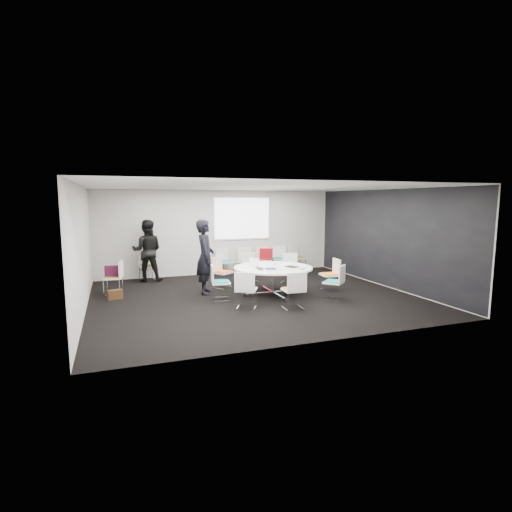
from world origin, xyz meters
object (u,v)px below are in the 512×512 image
object	(u,v)px
chair_back_a	(225,267)
maroon_bag	(113,271)
chair_back_c	(264,265)
person_back	(147,251)
chair_ring_g	(294,297)
brown_bag	(115,295)
chair_back_b	(244,266)
chair_back_e	(297,263)
chair_ring_h	(334,289)
chair_ring_d	(222,278)
laptop	(261,268)
chair_ring_c	(251,273)
chair_person_back	(147,271)
chair_ring_a	(330,281)
chair_back_d	(280,264)
chair_ring_b	(289,274)
chair_spare_left	(114,284)
person_main	(205,257)
chair_ring_f	(246,297)
cup	(274,264)

from	to	relation	value
chair_back_a	maroon_bag	world-z (taller)	chair_back_a
chair_back_c	person_back	world-z (taller)	person_back
chair_ring_g	brown_bag	bearing A→B (deg)	151.33
chair_back_b	chair_back_e	size ratio (longest dim) A/B	1.00
chair_ring_h	chair_back_b	size ratio (longest dim) A/B	1.00
chair_ring_d	laptop	bearing A→B (deg)	79.77
chair_ring_c	maroon_bag	bearing A→B (deg)	-0.83
chair_back_e	chair_person_back	bearing A→B (deg)	-18.53
chair_ring_d	chair_back_b	size ratio (longest dim) A/B	1.00
maroon_bag	laptop	bearing A→B (deg)	-23.93
chair_ring_a	chair_back_d	world-z (taller)	same
chair_ring_h	chair_ring_d	bearing A→B (deg)	93.67
chair_ring_b	laptop	world-z (taller)	chair_ring_b
chair_back_a	chair_spare_left	size ratio (longest dim) A/B	1.00
chair_ring_g	chair_ring_d	bearing A→B (deg)	112.15
chair_back_c	chair_back_e	world-z (taller)	same
chair_ring_h	chair_back_c	world-z (taller)	same
chair_ring_b	chair_spare_left	xyz separation A→B (m)	(-4.95, 0.25, 0.00)
chair_back_c	maroon_bag	world-z (taller)	chair_back_c
chair_ring_c	chair_back_d	size ratio (longest dim) A/B	1.00
person_main	laptop	distance (m)	1.54
chair_ring_b	chair_ring_g	xyz separation A→B (m)	(-1.10, -2.70, 0.00)
chair_ring_d	chair_ring_h	world-z (taller)	same
chair_spare_left	person_main	world-z (taller)	person_main
chair_ring_h	person_main	distance (m)	3.43
chair_ring_f	chair_back_a	bearing A→B (deg)	109.43
chair_ring_g	chair_back_d	xyz separation A→B (m)	(1.61, 4.56, 0.00)
maroon_bag	brown_bag	world-z (taller)	maroon_bag
chair_ring_d	brown_bag	bearing A→B (deg)	-29.84
chair_ring_a	cup	size ratio (longest dim) A/B	9.78
chair_ring_g	chair_back_c	bearing A→B (deg)	80.35
person_main	maroon_bag	size ratio (longest dim) A/B	4.93
person_back	chair_ring_a	bearing A→B (deg)	158.02
chair_back_d	chair_back_c	bearing A→B (deg)	18.81
chair_back_b	chair_ring_b	bearing A→B (deg)	137.11
chair_ring_a	maroon_bag	size ratio (longest dim) A/B	2.20
chair_ring_c	chair_ring_d	size ratio (longest dim) A/B	1.00
chair_ring_d	laptop	size ratio (longest dim) A/B	2.48
chair_spare_left	chair_back_d	bearing A→B (deg)	-60.92
chair_back_a	maroon_bag	size ratio (longest dim) A/B	2.20
brown_bag	chair_ring_g	bearing A→B (deg)	-31.35
chair_person_back	maroon_bag	xyz separation A→B (m)	(-1.00, -1.61, 0.34)
chair_ring_g	maroon_bag	bearing A→B (deg)	145.29
chair_ring_c	chair_ring_b	bearing A→B (deg)	150.68
chair_ring_c	brown_bag	xyz separation A→B (m)	(-3.90, -0.85, -0.16)
chair_ring_c	chair_ring_d	world-z (taller)	same
chair_ring_g	laptop	size ratio (longest dim) A/B	2.48
chair_back_a	brown_bag	distance (m)	4.12
chair_back_c	chair_ring_c	bearing A→B (deg)	60.96
chair_spare_left	maroon_bag	size ratio (longest dim) A/B	2.20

